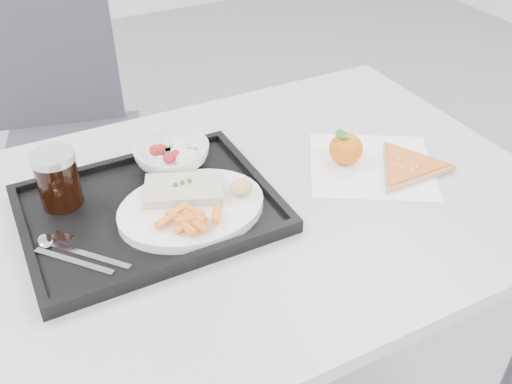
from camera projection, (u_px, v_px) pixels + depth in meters
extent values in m
cube|color=#ABACAE|center=(235.00, 209.00, 1.09)|extent=(1.20, 0.80, 0.03)
cylinder|color=#47474C|center=(348.00, 194.00, 1.76)|extent=(0.04, 0.04, 0.72)
cube|color=#393941|center=(76.00, 155.00, 1.77)|extent=(0.51, 0.51, 0.04)
cube|color=#393941|center=(46.00, 57.00, 1.76)|extent=(0.41, 0.13, 0.46)
cylinder|color=#47474C|center=(44.00, 264.00, 1.72)|extent=(0.03, 0.03, 0.43)
cylinder|color=#47474C|center=(158.00, 229.00, 1.85)|extent=(0.03, 0.03, 0.43)
cylinder|color=#47474C|center=(24.00, 200.00, 1.97)|extent=(0.03, 0.03, 0.43)
cylinder|color=#47474C|center=(125.00, 173.00, 2.11)|extent=(0.03, 0.03, 0.43)
cube|color=black|center=(150.00, 211.00, 1.05)|extent=(0.45, 0.35, 0.01)
cube|color=black|center=(122.00, 160.00, 1.16)|extent=(0.45, 0.02, 0.01)
cube|color=black|center=(182.00, 261.00, 0.92)|extent=(0.45, 0.02, 0.01)
cube|color=black|center=(254.00, 174.00, 1.12)|extent=(0.02, 0.32, 0.01)
cube|color=black|center=(26.00, 241.00, 0.96)|extent=(0.02, 0.32, 0.01)
cylinder|color=white|center=(192.00, 208.00, 1.03)|extent=(0.27, 0.27, 0.02)
cube|color=beige|center=(184.00, 189.00, 1.05)|extent=(0.17, 0.13, 0.02)
sphere|color=#236B1C|center=(175.00, 184.00, 1.04)|extent=(0.01, 0.01, 0.01)
sphere|color=#236B1C|center=(182.00, 182.00, 1.04)|extent=(0.01, 0.01, 0.01)
sphere|color=#236B1C|center=(190.00, 180.00, 1.05)|extent=(0.01, 0.01, 0.01)
ellipsoid|color=#D8B67F|center=(241.00, 187.00, 1.04)|extent=(0.06, 0.05, 0.03)
imported|color=white|center=(172.00, 155.00, 1.14)|extent=(0.15, 0.15, 0.05)
cylinder|color=black|center=(58.00, 181.00, 1.03)|extent=(0.08, 0.08, 0.10)
cylinder|color=#A5A8AD|center=(52.00, 157.00, 1.00)|extent=(0.08, 0.08, 0.01)
cube|color=silver|center=(74.00, 261.00, 0.93)|extent=(0.11, 0.12, 0.00)
ellipsoid|color=silver|center=(45.00, 241.00, 0.97)|extent=(0.05, 0.05, 0.01)
cube|color=silver|center=(91.00, 256.00, 0.94)|extent=(0.11, 0.12, 0.00)
cube|color=silver|center=(62.00, 237.00, 0.98)|extent=(0.04, 0.04, 0.00)
cube|color=white|center=(371.00, 165.00, 1.18)|extent=(0.34, 0.33, 0.00)
ellipsoid|color=orange|center=(346.00, 149.00, 1.17)|extent=(0.08, 0.08, 0.06)
cube|color=#236B1C|center=(347.00, 136.00, 1.15)|extent=(0.04, 0.05, 0.02)
cube|color=#236B1C|center=(347.00, 136.00, 1.15)|extent=(0.05, 0.02, 0.02)
cylinder|color=tan|center=(408.00, 167.00, 1.16)|extent=(0.29, 0.29, 0.01)
cylinder|color=red|center=(409.00, 164.00, 1.16)|extent=(0.26, 0.26, 0.00)
cube|color=#EABC47|center=(399.00, 166.00, 1.15)|extent=(0.00, 0.02, 0.00)
cube|color=#EABC47|center=(413.00, 167.00, 1.14)|extent=(0.01, 0.02, 0.00)
cube|color=#EABC47|center=(411.00, 166.00, 1.15)|extent=(0.02, 0.01, 0.00)
cube|color=#EABC47|center=(398.00, 159.00, 1.17)|extent=(0.01, 0.02, 0.00)
cube|color=#EABC47|center=(418.00, 166.00, 1.14)|extent=(0.02, 0.01, 0.00)
cube|color=#EABC47|center=(420.00, 165.00, 1.15)|extent=(0.02, 0.01, 0.00)
cube|color=#EABC47|center=(413.00, 171.00, 1.13)|extent=(0.01, 0.02, 0.00)
cylinder|color=orange|center=(191.00, 217.00, 0.97)|extent=(0.04, 0.02, 0.01)
cylinder|color=orange|center=(187.00, 219.00, 0.96)|extent=(0.04, 0.02, 0.01)
cylinder|color=orange|center=(166.00, 220.00, 0.97)|extent=(0.05, 0.03, 0.01)
cylinder|color=orange|center=(185.00, 225.00, 0.97)|extent=(0.05, 0.03, 0.01)
cylinder|color=orange|center=(216.00, 214.00, 0.98)|extent=(0.03, 0.04, 0.01)
cylinder|color=orange|center=(177.00, 211.00, 0.99)|extent=(0.05, 0.03, 0.01)
cylinder|color=orange|center=(195.00, 217.00, 0.97)|extent=(0.04, 0.04, 0.01)
cylinder|color=orange|center=(187.00, 227.00, 0.95)|extent=(0.03, 0.05, 0.01)
cylinder|color=orange|center=(198.00, 225.00, 0.96)|extent=(0.03, 0.05, 0.01)
cylinder|color=orange|center=(193.00, 211.00, 0.99)|extent=(0.03, 0.04, 0.01)
sphere|color=#B01823|center=(176.00, 156.00, 1.12)|extent=(0.02, 0.02, 0.02)
sphere|color=#B01823|center=(169.00, 158.00, 1.11)|extent=(0.02, 0.02, 0.02)
sphere|color=#B01823|center=(161.00, 150.00, 1.14)|extent=(0.02, 0.02, 0.02)
sphere|color=#B01823|center=(155.00, 150.00, 1.14)|extent=(0.02, 0.02, 0.02)
ellipsoid|color=silver|center=(178.00, 153.00, 1.13)|extent=(0.04, 0.04, 0.03)
ellipsoid|color=silver|center=(181.00, 148.00, 1.15)|extent=(0.04, 0.04, 0.03)
ellipsoid|color=silver|center=(184.00, 160.00, 1.11)|extent=(0.04, 0.04, 0.03)
ellipsoid|color=silver|center=(191.00, 157.00, 1.12)|extent=(0.04, 0.04, 0.03)
ellipsoid|color=silver|center=(181.00, 154.00, 1.13)|extent=(0.04, 0.04, 0.03)
cube|color=#417C24|center=(172.00, 151.00, 1.13)|extent=(0.03, 0.03, 0.00)
cube|color=#417C24|center=(192.00, 152.00, 1.13)|extent=(0.03, 0.03, 0.00)
cube|color=#417C24|center=(170.00, 149.00, 1.13)|extent=(0.03, 0.03, 0.00)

